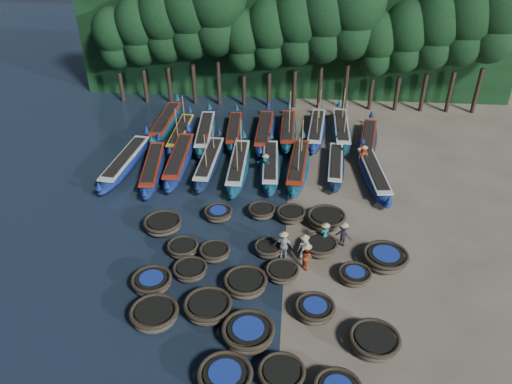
# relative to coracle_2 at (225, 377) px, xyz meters

# --- Properties ---
(ground) EXTENTS (120.00, 120.00, 0.00)m
(ground) POSITION_rel_coracle_2_xyz_m (2.22, 10.03, -0.47)
(ground) COLOR gray
(ground) RESTS_ON ground
(foliage_wall) EXTENTS (40.00, 3.00, 10.00)m
(foliage_wall) POSITION_rel_coracle_2_xyz_m (2.22, 33.53, 4.53)
(foliage_wall) COLOR black
(foliage_wall) RESTS_ON ground
(coracle_2) EXTENTS (2.57, 2.57, 0.82)m
(coracle_2) POSITION_rel_coracle_2_xyz_m (0.00, 0.00, 0.00)
(coracle_2) COLOR brown
(coracle_2) RESTS_ON ground
(coracle_3) EXTENTS (2.17, 2.17, 0.73)m
(coracle_3) POSITION_rel_coracle_2_xyz_m (2.36, 0.37, -0.05)
(coracle_3) COLOR brown
(coracle_3) RESTS_ON ground
(coracle_5) EXTENTS (2.38, 2.38, 0.80)m
(coracle_5) POSITION_rel_coracle_2_xyz_m (-3.85, 3.23, -0.02)
(coracle_5) COLOR brown
(coracle_5) RESTS_ON ground
(coracle_6) EXTENTS (2.90, 2.90, 0.80)m
(coracle_6) POSITION_rel_coracle_2_xyz_m (-1.36, 3.92, -0.02)
(coracle_6) COLOR brown
(coracle_6) RESTS_ON ground
(coracle_7) EXTENTS (2.96, 2.96, 0.84)m
(coracle_7) POSITION_rel_coracle_2_xyz_m (0.75, 2.45, 0.01)
(coracle_7) COLOR brown
(coracle_7) RESTS_ON ground
(coracle_8) EXTENTS (2.04, 2.04, 0.73)m
(coracle_8) POSITION_rel_coracle_2_xyz_m (3.82, 4.23, -0.05)
(coracle_8) COLOR brown
(coracle_8) RESTS_ON ground
(coracle_9) EXTENTS (2.36, 2.36, 0.79)m
(coracle_9) POSITION_rel_coracle_2_xyz_m (6.47, 2.46, -0.02)
(coracle_9) COLOR brown
(coracle_9) RESTS_ON ground
(coracle_10) EXTENTS (2.36, 2.36, 0.72)m
(coracle_10) POSITION_rel_coracle_2_xyz_m (-4.57, 5.49, -0.06)
(coracle_10) COLOR brown
(coracle_10) RESTS_ON ground
(coracle_11) EXTENTS (2.25, 2.25, 0.65)m
(coracle_11) POSITION_rel_coracle_2_xyz_m (-2.77, 6.58, -0.10)
(coracle_11) COLOR brown
(coracle_11) RESTS_ON ground
(coracle_12) EXTENTS (2.73, 2.73, 0.79)m
(coracle_12) POSITION_rel_coracle_2_xyz_m (0.29, 5.75, -0.03)
(coracle_12) COLOR brown
(coracle_12) RESTS_ON ground
(coracle_13) EXTENTS (1.82, 1.82, 0.63)m
(coracle_13) POSITION_rel_coracle_2_xyz_m (2.15, 6.85, -0.11)
(coracle_13) COLOR brown
(coracle_13) RESTS_ON ground
(coracle_14) EXTENTS (2.14, 2.14, 0.63)m
(coracle_14) POSITION_rel_coracle_2_xyz_m (5.97, 6.91, -0.11)
(coracle_14) COLOR brown
(coracle_14) RESTS_ON ground
(coracle_15) EXTENTS (2.12, 2.12, 0.69)m
(coracle_15) POSITION_rel_coracle_2_xyz_m (-3.53, 8.36, -0.08)
(coracle_15) COLOR brown
(coracle_15) RESTS_ON ground
(coracle_16) EXTENTS (1.93, 1.93, 0.70)m
(coracle_16) POSITION_rel_coracle_2_xyz_m (-1.67, 8.14, -0.07)
(coracle_16) COLOR brown
(coracle_16) RESTS_ON ground
(coracle_17) EXTENTS (1.85, 1.85, 0.66)m
(coracle_17) POSITION_rel_coracle_2_xyz_m (1.29, 8.72, -0.10)
(coracle_17) COLOR brown
(coracle_17) RESTS_ON ground
(coracle_18) EXTENTS (2.00, 2.00, 0.74)m
(coracle_18) POSITION_rel_coracle_2_xyz_m (4.22, 9.13, -0.05)
(coracle_18) COLOR brown
(coracle_18) RESTS_ON ground
(coracle_19) EXTENTS (3.06, 3.06, 0.83)m
(coracle_19) POSITION_rel_coracle_2_xyz_m (7.74, 8.31, 0.00)
(coracle_19) COLOR brown
(coracle_19) RESTS_ON ground
(coracle_20) EXTENTS (2.87, 2.87, 0.78)m
(coracle_20) POSITION_rel_coracle_2_xyz_m (-5.18, 10.43, -0.03)
(coracle_20) COLOR brown
(coracle_20) RESTS_ON ground
(coracle_21) EXTENTS (2.11, 2.11, 0.67)m
(coracle_21) POSITION_rel_coracle_2_xyz_m (-2.03, 11.90, -0.09)
(coracle_21) COLOR brown
(coracle_21) RESTS_ON ground
(coracle_22) EXTENTS (1.91, 1.91, 0.65)m
(coracle_22) POSITION_rel_coracle_2_xyz_m (0.65, 12.40, -0.10)
(coracle_22) COLOR brown
(coracle_22) RESTS_ON ground
(coracle_23) EXTENTS (2.19, 2.19, 0.72)m
(coracle_23) POSITION_rel_coracle_2_xyz_m (2.49, 12.13, -0.06)
(coracle_23) COLOR brown
(coracle_23) RESTS_ON ground
(coracle_24) EXTENTS (2.84, 2.84, 0.81)m
(coracle_24) POSITION_rel_coracle_2_xyz_m (4.65, 11.76, -0.01)
(coracle_24) COLOR brown
(coracle_24) RESTS_ON ground
(long_boat_0) EXTENTS (2.45, 8.93, 1.58)m
(long_boat_0) POSITION_rel_coracle_2_xyz_m (-9.60, 17.46, 0.13)
(long_boat_0) COLOR navy
(long_boat_0) RESTS_ON ground
(long_boat_1) EXTENTS (2.49, 8.28, 1.47)m
(long_boat_1) POSITION_rel_coracle_2_xyz_m (-7.46, 16.88, 0.08)
(long_boat_1) COLOR navy
(long_boat_1) RESTS_ON ground
(long_boat_2) EXTENTS (1.88, 9.04, 1.59)m
(long_boat_2) POSITION_rel_coracle_2_xyz_m (-5.82, 18.12, 0.13)
(long_boat_2) COLOR navy
(long_boat_2) RESTS_ON ground
(long_boat_3) EXTENTS (1.75, 8.45, 3.59)m
(long_boat_3) POSITION_rel_coracle_2_xyz_m (-3.56, 17.98, 0.10)
(long_boat_3) COLOR #10223B
(long_boat_3) RESTS_ON ground
(long_boat_4) EXTENTS (1.56, 8.61, 3.66)m
(long_boat_4) POSITION_rel_coracle_2_xyz_m (-1.41, 17.59, 0.11)
(long_boat_4) COLOR #0E4051
(long_boat_4) RESTS_ON ground
(long_boat_5) EXTENTS (1.80, 8.19, 1.44)m
(long_boat_5) POSITION_rel_coracle_2_xyz_m (0.87, 17.93, 0.07)
(long_boat_5) COLOR #0E4051
(long_boat_5) RESTS_ON ground
(long_boat_6) EXTENTS (2.15, 8.64, 3.68)m
(long_boat_6) POSITION_rel_coracle_2_xyz_m (2.86, 17.98, 0.11)
(long_boat_6) COLOR #0E4051
(long_boat_6) RESTS_ON ground
(long_boat_7) EXTENTS (1.84, 7.46, 1.32)m
(long_boat_7) POSITION_rel_coracle_2_xyz_m (5.54, 18.40, 0.03)
(long_boat_7) COLOR #10223B
(long_boat_7) RESTS_ON ground
(long_boat_8) EXTENTS (2.34, 8.35, 1.48)m
(long_boat_8) POSITION_rel_coracle_2_xyz_m (8.13, 17.21, 0.09)
(long_boat_8) COLOR navy
(long_boat_8) RESTS_ON ground
(long_boat_9) EXTENTS (1.72, 8.85, 1.56)m
(long_boat_9) POSITION_rel_coracle_2_xyz_m (-8.29, 24.41, 0.12)
(long_boat_9) COLOR #0E4051
(long_boat_9) RESTS_ON ground
(long_boat_10) EXTENTS (1.45, 7.88, 3.35)m
(long_boat_10) POSITION_rel_coracle_2_xyz_m (-6.63, 22.55, 0.06)
(long_boat_10) COLOR navy
(long_boat_10) RESTS_ON ground
(long_boat_11) EXTENTS (2.12, 8.60, 1.52)m
(long_boat_11) POSITION_rel_coracle_2_xyz_m (-4.69, 22.77, 0.10)
(long_boat_11) COLOR #0E4051
(long_boat_11) RESTS_ON ground
(long_boat_12) EXTENTS (1.76, 7.67, 1.35)m
(long_boat_12) POSITION_rel_coracle_2_xyz_m (-2.40, 23.45, 0.04)
(long_boat_12) COLOR #0E4051
(long_boat_12) RESTS_ON ground
(long_boat_13) EXTENTS (1.60, 8.56, 1.51)m
(long_boat_13) POSITION_rel_coracle_2_xyz_m (0.08, 23.31, 0.10)
(long_boat_13) COLOR navy
(long_boat_13) RESTS_ON ground
(long_boat_14) EXTENTS (1.42, 8.10, 3.44)m
(long_boat_14) POSITION_rel_coracle_2_xyz_m (1.97, 23.88, 0.07)
(long_boat_14) COLOR #0E4051
(long_boat_14) RESTS_ON ground
(long_boat_15) EXTENTS (2.21, 8.40, 3.58)m
(long_boat_15) POSITION_rel_coracle_2_xyz_m (4.29, 24.10, 0.09)
(long_boat_15) COLOR navy
(long_boat_15) RESTS_ON ground
(long_boat_16) EXTENTS (1.61, 8.67, 3.68)m
(long_boat_16) POSITION_rel_coracle_2_xyz_m (6.31, 24.21, 0.11)
(long_boat_16) COLOR #0E4051
(long_boat_16) RESTS_ON ground
(long_boat_17) EXTENTS (2.66, 7.92, 1.41)m
(long_boat_17) POSITION_rel_coracle_2_xyz_m (8.31, 22.66, 0.06)
(long_boat_17) COLOR #10223B
(long_boat_17) RESTS_ON ground
(fisherman_0) EXTENTS (0.89, 0.75, 1.75)m
(fisherman_0) POSITION_rel_coracle_2_xyz_m (3.29, 8.52, 0.37)
(fisherman_0) COLOR beige
(fisherman_0) RESTS_ON ground
(fisherman_1) EXTENTS (0.67, 0.59, 1.73)m
(fisherman_1) POSITION_rel_coracle_2_xyz_m (4.47, 9.72, 0.41)
(fisherman_1) COLOR #176264
(fisherman_1) RESTS_ON ground
(fisherman_2) EXTENTS (0.86, 0.92, 1.71)m
(fisherman_2) POSITION_rel_coracle_2_xyz_m (3.42, 7.77, 0.34)
(fisherman_2) COLOR #B43C18
(fisherman_2) RESTS_ON ground
(fisherman_3) EXTENTS (1.11, 0.92, 1.70)m
(fisherman_3) POSITION_rel_coracle_2_xyz_m (5.54, 9.88, 0.32)
(fisherman_3) COLOR black
(fisherman_3) RESTS_ON ground
(fisherman_4) EXTENTS (1.11, 0.60, 1.99)m
(fisherman_4) POSITION_rel_coracle_2_xyz_m (2.14, 8.38, 0.48)
(fisherman_4) COLOR beige
(fisherman_4) RESTS_ON ground
(fisherman_5) EXTENTS (1.47, 1.31, 1.82)m
(fisherman_5) POSITION_rel_coracle_2_xyz_m (0.55, 17.46, 0.37)
(fisherman_5) COLOR #176264
(fisherman_5) RESTS_ON ground
(fisherman_6) EXTENTS (0.97, 0.81, 1.91)m
(fisherman_6) POSITION_rel_coracle_2_xyz_m (7.57, 19.18, 0.44)
(fisherman_6) COLOR #B43C18
(fisherman_6) RESTS_ON ground
(tree_0) EXTENTS (3.68, 3.68, 8.68)m
(tree_0) POSITION_rel_coracle_2_xyz_m (-13.78, 30.03, 5.50)
(tree_0) COLOR black
(tree_0) RESTS_ON ground
(tree_1) EXTENTS (4.09, 4.09, 9.65)m
(tree_1) POSITION_rel_coracle_2_xyz_m (-11.48, 30.03, 6.17)
(tree_1) COLOR black
(tree_1) RESTS_ON ground
(tree_2) EXTENTS (4.51, 4.51, 10.63)m
(tree_2) POSITION_rel_coracle_2_xyz_m (-9.18, 30.03, 6.85)
(tree_2) COLOR black
(tree_2) RESTS_ON ground
(tree_3) EXTENTS (4.92, 4.92, 11.60)m
(tree_3) POSITION_rel_coracle_2_xyz_m (-6.88, 30.03, 7.52)
(tree_3) COLOR black
(tree_3) RESTS_ON ground
(tree_4) EXTENTS (5.34, 5.34, 12.58)m
(tree_4) POSITION_rel_coracle_2_xyz_m (-4.58, 30.03, 8.20)
(tree_4) COLOR black
(tree_4) RESTS_ON ground
(tree_5) EXTENTS (3.68, 3.68, 8.68)m
(tree_5) POSITION_rel_coracle_2_xyz_m (-2.28, 30.03, 5.50)
(tree_5) COLOR black
(tree_5) RESTS_ON ground
(tree_6) EXTENTS (4.09, 4.09, 9.65)m
(tree_6) POSITION_rel_coracle_2_xyz_m (0.02, 30.03, 6.17)
(tree_6) COLOR black
(tree_6) RESTS_ON ground
(tree_7) EXTENTS (4.51, 4.51, 10.63)m
(tree_7) POSITION_rel_coracle_2_xyz_m (2.32, 30.03, 6.85)
(tree_7) COLOR black
(tree_7) RESTS_ON ground
(tree_8) EXTENTS (4.92, 4.92, 11.60)m
(tree_8) POSITION_rel_coracle_2_xyz_m (4.62, 30.03, 7.52)
(tree_8) COLOR black
(tree_8) RESTS_ON ground
(tree_9) EXTENTS (5.34, 5.34, 12.58)m
(tree_9) POSITION_rel_coracle_2_xyz_m (6.92, 30.03, 8.20)
(tree_9) COLOR black
(tree_9) RESTS_ON ground
(tree_10) EXTENTS (3.68, 3.68, 8.68)m
(tree_10) POSITION_rel_coracle_2_xyz_m (9.22, 30.03, 5.50)
(tree_10) COLOR black
(tree_10) RESTS_ON ground
(tree_11) EXTENTS (4.09, 4.09, 9.65)m
(tree_11) POSITION_rel_coracle_2_xyz_m (11.52, 30.03, 6.17)
(tree_11) COLOR black
(tree_11) RESTS_ON ground
(tree_12) EXTENTS (4.51, 4.51, 10.63)m
(tree_12) POSITION_rel_coracle_2_xyz_m (13.82, 30.03, 6.85)
(tree_12) COLOR black
(tree_12) RESTS_ON ground
(tree_13) EXTENTS (4.92, 4.92, 11.60)m
(tree_13) POSITION_rel_coracle_2_xyz_m (16.12, 30.03, 7.52)
(tree_13) COLOR black
(tree_13) RESTS_ON ground
(tree_14) EXTENTS (5.34, 5.34, 12.58)m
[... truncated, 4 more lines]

